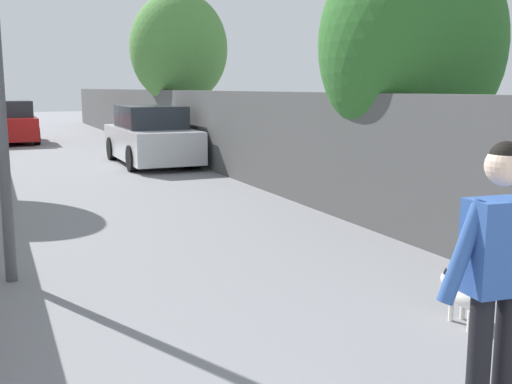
{
  "coord_description": "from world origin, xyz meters",
  "views": [
    {
      "loc": [
        -0.24,
        2.3,
        2.02
      ],
      "look_at": [
        5.16,
        -0.06,
        1.0
      ],
      "focal_mm": 42.64,
      "sensor_mm": 36.0,
      "label": 1
    }
  ],
  "objects": [
    {
      "name": "ground_plane",
      "position": [
        14.0,
        0.0,
        0.0
      ],
      "size": [
        80.0,
        80.0,
        0.0
      ],
      "primitive_type": "plane",
      "color": "gray"
    },
    {
      "name": "fence_right",
      "position": [
        12.0,
        -2.75,
        0.97
      ],
      "size": [
        48.0,
        0.3,
        1.94
      ],
      "primitive_type": "cube",
      "color": "#4C4C4C",
      "rests_on": "ground"
    },
    {
      "name": "tree_right_near",
      "position": [
        7.5,
        -3.65,
        2.65
      ],
      "size": [
        2.81,
        2.81,
        4.34
      ],
      "color": "#473523",
      "rests_on": "ground"
    },
    {
      "name": "tree_right_mid",
      "position": [
        19.0,
        -3.4,
        3.24
      ],
      "size": [
        3.12,
        3.12,
        5.02
      ],
      "color": "#473523",
      "rests_on": "ground"
    },
    {
      "name": "person_skateboarder",
      "position": [
        2.16,
        -0.2,
        1.05
      ],
      "size": [
        0.25,
        0.71,
        1.65
      ],
      "color": "black",
      "rests_on": "skateboard"
    },
    {
      "name": "dog",
      "position": [
        3.6,
        -1.33,
        0.27
      ],
      "size": [
        1.75,
        1.26,
        1.06
      ],
      "color": "white",
      "rests_on": "ground"
    },
    {
      "name": "car_near",
      "position": [
        15.69,
        -1.6,
        0.72
      ],
      "size": [
        4.28,
        1.8,
        1.54
      ],
      "color": "silver",
      "rests_on": "ground"
    },
    {
      "name": "car_far",
      "position": [
        23.98,
        1.6,
        0.71
      ],
      "size": [
        3.96,
        1.8,
        1.54
      ],
      "color": "#B71414",
      "rests_on": "ground"
    }
  ]
}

